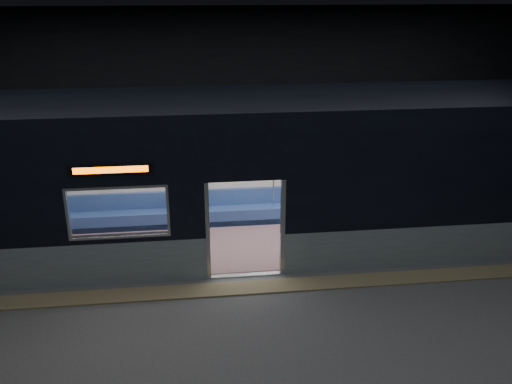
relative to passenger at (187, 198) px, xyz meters
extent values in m
cube|color=#47494C|center=(1.14, -3.55, -0.78)|extent=(24.00, 14.00, 0.01)
cube|color=black|center=(1.14, -3.55, 4.20)|extent=(24.00, 14.00, 0.04)
cube|color=black|center=(1.14, 3.43, 1.72)|extent=(24.00, 0.04, 5.00)
cube|color=#8C7F59|center=(1.14, -3.00, -0.76)|extent=(22.80, 0.50, 0.03)
cube|color=#8B9DA6|center=(5.99, -2.49, -0.33)|extent=(8.30, 0.12, 0.90)
cube|color=black|center=(5.99, -2.49, 1.27)|extent=(8.30, 0.12, 2.30)
cube|color=black|center=(1.14, -2.49, 1.85)|extent=(1.40, 0.12, 1.15)
cube|color=#B7BABC|center=(0.40, -2.49, 0.25)|extent=(0.08, 0.14, 2.05)
cube|color=#B7BABC|center=(1.88, -2.49, 0.25)|extent=(0.08, 0.14, 2.05)
cube|color=black|center=(-1.31, -2.57, 1.61)|extent=(1.50, 0.04, 0.18)
cube|color=#EC5B03|center=(-1.31, -2.58, 1.61)|extent=(1.34, 0.03, 0.12)
cube|color=beige|center=(1.14, 0.39, 0.82)|extent=(18.00, 0.12, 3.20)
cube|color=black|center=(1.14, -1.05, 2.50)|extent=(18.00, 3.00, 0.15)
cube|color=#876266|center=(1.14, -1.05, -0.76)|extent=(17.76, 2.76, 0.04)
cube|color=beige|center=(1.14, -1.05, 1.57)|extent=(17.76, 2.76, 0.10)
cube|color=#2F5489|center=(1.14, 0.07, -0.53)|extent=(11.00, 0.48, 0.41)
cube|color=#2F5489|center=(1.14, 0.26, -0.13)|extent=(11.00, 0.10, 0.40)
cube|color=#705157|center=(-2.16, -2.14, -0.53)|extent=(4.40, 0.48, 0.41)
cube|color=#705157|center=(4.44, -2.14, -0.53)|extent=(4.40, 0.48, 0.41)
cylinder|color=silver|center=(0.19, -2.18, 0.39)|extent=(0.04, 0.04, 2.26)
cylinder|color=silver|center=(0.19, 0.08, 0.39)|extent=(0.04, 0.04, 2.26)
cylinder|color=silver|center=(2.09, -2.18, 0.39)|extent=(0.04, 0.04, 2.26)
cylinder|color=silver|center=(2.09, 0.08, 0.39)|extent=(0.04, 0.04, 2.26)
cylinder|color=silver|center=(1.14, 0.03, 1.17)|extent=(11.00, 0.03, 0.03)
cube|color=black|center=(-0.10, -0.14, -0.25)|extent=(0.16, 0.44, 0.15)
cube|color=black|center=(0.10, -0.14, -0.25)|extent=(0.16, 0.44, 0.15)
cylinder|color=black|center=(-0.10, -0.34, -0.52)|extent=(0.10, 0.10, 0.43)
cylinder|color=black|center=(0.10, -0.34, -0.52)|extent=(0.10, 0.10, 0.43)
cube|color=#C8557C|center=(0.00, 0.04, -0.23)|extent=(0.38, 0.21, 0.19)
cylinder|color=#C8557C|center=(0.00, 0.07, 0.10)|extent=(0.41, 0.41, 0.49)
sphere|color=tan|center=(0.00, 0.05, 0.44)|extent=(0.20, 0.20, 0.20)
sphere|color=black|center=(0.00, 0.09, 0.48)|extent=(0.21, 0.21, 0.21)
cube|color=black|center=(-0.04, -0.21, -0.11)|extent=(0.33, 0.30, 0.14)
cube|color=white|center=(1.89, 0.31, 0.69)|extent=(0.97, 0.03, 0.63)
camera|label=1|loc=(0.17, -12.10, 4.73)|focal=38.00mm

